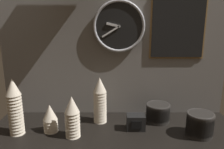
# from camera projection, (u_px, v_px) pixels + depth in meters

# --- Properties ---
(ground_plane) EXTENTS (1.60, 0.56, 0.04)m
(ground_plane) POSITION_uv_depth(u_px,v_px,m) (114.00, 131.00, 1.56)
(ground_plane) COLOR black
(wall_tiled_back) EXTENTS (1.60, 0.03, 1.05)m
(wall_tiled_back) POSITION_uv_depth(u_px,v_px,m) (114.00, 43.00, 1.67)
(wall_tiled_back) COLOR slate
(wall_tiled_back) RESTS_ON ground_plane
(cup_stack_far_left) EXTENTS (0.09, 0.09, 0.36)m
(cup_stack_far_left) POSITION_uv_depth(u_px,v_px,m) (14.00, 107.00, 1.44)
(cup_stack_far_left) COLOR beige
(cup_stack_far_left) RESTS_ON ground_plane
(cup_stack_center_left) EXTENTS (0.09, 0.09, 0.26)m
(cup_stack_center_left) POSITION_uv_depth(u_px,v_px,m) (72.00, 117.00, 1.42)
(cup_stack_center_left) COLOR beige
(cup_stack_center_left) RESTS_ON ground_plane
(cup_stack_center) EXTENTS (0.09, 0.09, 0.32)m
(cup_stack_center) POSITION_uv_depth(u_px,v_px,m) (99.00, 100.00, 1.60)
(cup_stack_center) COLOR beige
(cup_stack_center) RESTS_ON ground_plane
(cup_stack_left) EXTENTS (0.09, 0.09, 0.18)m
(cup_stack_left) POSITION_uv_depth(u_px,v_px,m) (50.00, 118.00, 1.49)
(cup_stack_left) COLOR beige
(cup_stack_left) RESTS_ON ground_plane
(bowl_stack_right) EXTENTS (0.17, 0.17, 0.13)m
(bowl_stack_right) POSITION_uv_depth(u_px,v_px,m) (157.00, 112.00, 1.64)
(bowl_stack_right) COLOR black
(bowl_stack_right) RESTS_ON ground_plane
(bowl_stack_far_right) EXTENTS (0.17, 0.17, 0.15)m
(bowl_stack_far_right) POSITION_uv_depth(u_px,v_px,m) (199.00, 124.00, 1.44)
(bowl_stack_far_right) COLOR black
(bowl_stack_far_right) RESTS_ON ground_plane
(wall_clock) EXTENTS (0.36, 0.03, 0.36)m
(wall_clock) POSITION_uv_depth(u_px,v_px,m) (118.00, 26.00, 1.61)
(wall_clock) COLOR black
(menu_board) EXTENTS (0.38, 0.01, 0.45)m
(menu_board) POSITION_uv_depth(u_px,v_px,m) (177.00, 27.00, 1.62)
(menu_board) COLOR olive
(napkin_dispenser) EXTENTS (0.12, 0.09, 0.10)m
(napkin_dispenser) POSITION_uv_depth(u_px,v_px,m) (135.00, 122.00, 1.53)
(napkin_dispenser) COLOR black
(napkin_dispenser) RESTS_ON ground_plane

